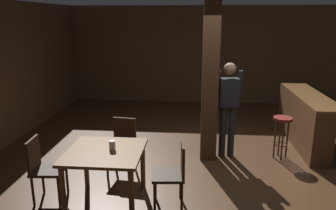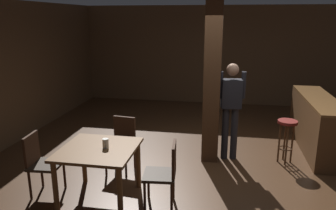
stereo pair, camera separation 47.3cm
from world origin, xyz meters
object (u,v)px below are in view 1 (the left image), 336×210
dining_table (105,159)px  chair_east (174,171)px  chair_west (43,166)px  chair_north (123,143)px  napkin_cup (112,145)px  standing_person (228,103)px  bar_counter (303,119)px  bar_stool_near (282,128)px

dining_table → chair_east: 0.93m
chair_west → dining_table: bearing=0.2°
chair_north → napkin_cup: (0.07, -0.88, 0.32)m
chair_east → napkin_cup: bearing=177.8°
chair_west → standing_person: size_ratio=0.52×
chair_east → standing_person: (0.84, 1.71, 0.50)m
dining_table → chair_east: chair_east is taller
bar_counter → chair_east: bearing=-133.8°
chair_north → standing_person: size_ratio=0.52×
bar_stool_near → chair_west: bearing=-154.4°
bar_counter → dining_table: bearing=-143.0°
chair_west → chair_east: bearing=0.0°
bar_stool_near → bar_counter: bearing=52.6°
chair_north → bar_counter: bar_counter is taller
chair_east → bar_counter: bearing=46.2°
napkin_cup → bar_counter: size_ratio=0.05×
chair_west → napkin_cup: size_ratio=6.92×
standing_person → bar_counter: bearing=26.8°
dining_table → chair_north: bearing=88.4°
bar_stool_near → dining_table: bearing=-147.7°
chair_east → bar_stool_near: chair_east is taller
chair_east → dining_table: bearing=179.8°
chair_west → bar_counter: bearing=30.8°
chair_west → napkin_cup: (0.97, 0.03, 0.32)m
chair_west → standing_person: standing_person is taller
standing_person → napkin_cup: bearing=-134.6°
dining_table → standing_person: (1.76, 1.71, 0.36)m
chair_north → chair_west: bearing=-134.5°
dining_table → bar_counter: bearing=37.0°
chair_north → bar_stool_near: (2.70, 0.81, 0.06)m
dining_table → chair_east: (0.92, -0.00, -0.14)m
chair_west → standing_person: 3.18m
standing_person → bar_stool_near: 1.06m
napkin_cup → chair_east: bearing=-2.2°
chair_west → bar_stool_near: (3.60, 1.73, 0.06)m
dining_table → chair_west: 0.89m
napkin_cup → chair_north: bearing=94.5°
chair_west → napkin_cup: bearing=1.9°
chair_north → chair_east: size_ratio=1.00×
chair_west → chair_east: same height
chair_west → standing_person: (2.63, 1.72, 0.50)m
bar_stool_near → standing_person: bearing=-179.4°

